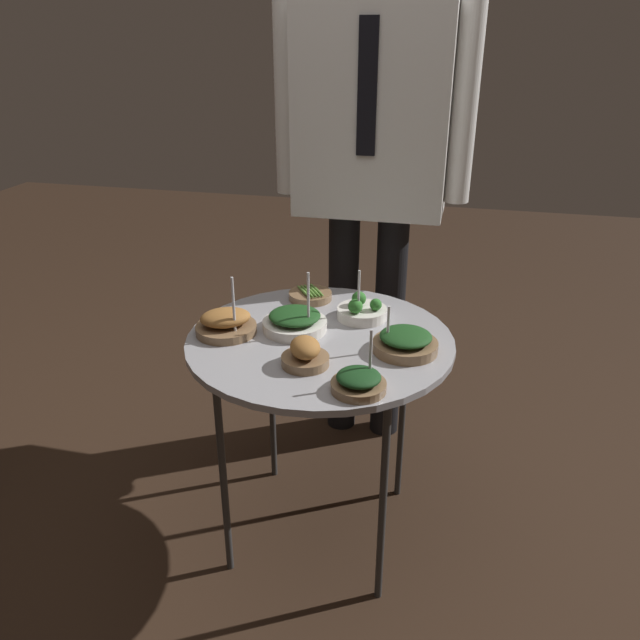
{
  "coord_description": "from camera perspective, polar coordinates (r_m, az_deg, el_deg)",
  "views": [
    {
      "loc": [
        0.34,
        -1.43,
        1.39
      ],
      "look_at": [
        0.0,
        0.0,
        0.7
      ],
      "focal_mm": 35.0,
      "sensor_mm": 36.0,
      "label": 1
    }
  ],
  "objects": [
    {
      "name": "ground_plane",
      "position": [
        2.02,
        0.0,
        -18.4
      ],
      "size": [
        8.0,
        8.0,
        0.0
      ],
      "primitive_type": "plane",
      "color": "black"
    },
    {
      "name": "serving_cart",
      "position": [
        1.66,
        0.0,
        -2.89
      ],
      "size": [
        0.71,
        0.71,
        0.65
      ],
      "color": "#939399",
      "rests_on": "ground_plane"
    },
    {
      "name": "bowl_spinach_back_right",
      "position": [
        1.67,
        -2.31,
        -0.12
      ],
      "size": [
        0.17,
        0.17,
        0.18
      ],
      "color": "silver",
      "rests_on": "serving_cart"
    },
    {
      "name": "bowl_roast_back_left",
      "position": [
        1.5,
        -1.34,
        -3.12
      ],
      "size": [
        0.12,
        0.12,
        0.07
      ],
      "color": "brown",
      "rests_on": "serving_cart"
    },
    {
      "name": "bowl_broccoli_mid_right",
      "position": [
        1.74,
        3.84,
        0.86
      ],
      "size": [
        0.14,
        0.14,
        0.16
      ],
      "color": "silver",
      "rests_on": "serving_cart"
    },
    {
      "name": "bowl_spinach_center",
      "position": [
        1.58,
        7.81,
        -2.02
      ],
      "size": [
        0.16,
        0.16,
        0.12
      ],
      "color": "brown",
      "rests_on": "serving_cart"
    },
    {
      "name": "bowl_spinach_mid_left",
      "position": [
        1.4,
        3.56,
        -5.66
      ],
      "size": [
        0.13,
        0.13,
        0.14
      ],
      "color": "brown",
      "rests_on": "serving_cart"
    },
    {
      "name": "bowl_roast_front_left",
      "position": [
        1.67,
        -8.6,
        -0.3
      ],
      "size": [
        0.17,
        0.16,
        0.17
      ],
      "color": "brown",
      "rests_on": "serving_cart"
    },
    {
      "name": "bowl_asparagus_front_center",
      "position": [
        1.87,
        -0.9,
        2.29
      ],
      "size": [
        0.13,
        0.13,
        0.03
      ],
      "color": "brown",
      "rests_on": "serving_cart"
    },
    {
      "name": "waiter_figure",
      "position": [
        2.05,
        4.77,
        16.25
      ],
      "size": [
        0.63,
        0.24,
        1.71
      ],
      "color": "black",
      "rests_on": "ground_plane"
    }
  ]
}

